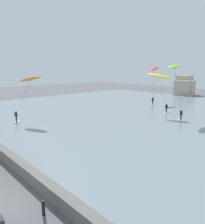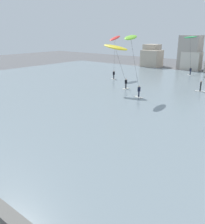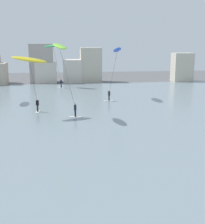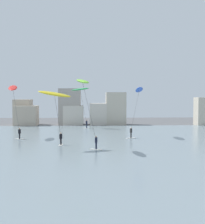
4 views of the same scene
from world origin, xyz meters
The scene contains 7 objects.
water_bay centered at (0.00, 30.12, 0.05)m, with size 84.00×52.00×0.10m, color gray.
far_shore_buildings centered at (-4.86, 58.69, 3.07)m, with size 43.71×5.86×8.00m.
kitesurfer_yellow centered at (-8.14, 29.07, 6.21)m, with size 4.03×3.95×7.11m.
kitesurfer_lime centered at (-4.70, 27.76, 7.54)m, with size 3.36×3.96×8.43m.
kitesurfer_red centered at (-15.52, 38.54, 7.16)m, with size 3.14×4.60×8.11m.
kitesurfer_green centered at (-5.92, 51.72, 7.24)m, with size 4.06×3.35×7.97m.
kitesurfer_blue centered at (3.42, 38.77, 6.82)m, with size 3.09×4.25×7.84m.
Camera 4 is at (-3.81, -6.42, 6.38)m, focal length 47.54 mm.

